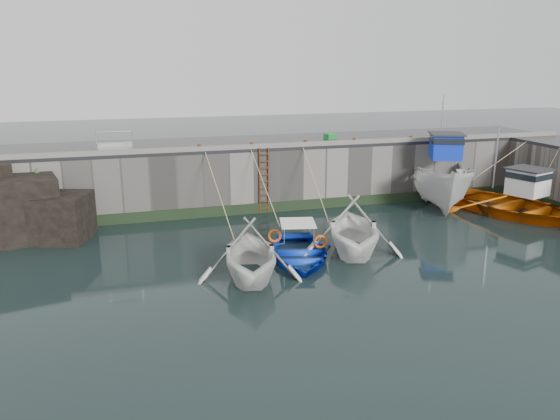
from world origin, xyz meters
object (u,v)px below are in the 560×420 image
object	(u,v)px
boat_near_white	(250,277)
bollard_b	(252,145)
boat_near_blacktrim	(352,252)
bollard_c	(305,143)
bollard_d	(354,141)
ladder	(264,181)
bollard_e	(411,138)
boat_near_blue	(299,258)
boat_far_white	(441,182)
bollard_a	(199,148)
fish_crate	(330,136)
boat_far_orange	(514,205)

from	to	relation	value
boat_near_white	bollard_b	size ratio (longest dim) A/B	15.96
boat_near_blacktrim	bollard_c	world-z (taller)	bollard_c
bollard_b	bollard_d	xyz separation A→B (m)	(5.30, 0.00, 0.00)
boat_near_white	bollard_c	distance (m)	10.02
ladder	bollard_c	size ratio (longest dim) A/B	11.43
bollard_c	bollard_e	size ratio (longest dim) A/B	1.00
boat_near_white	boat_near_blue	bearing A→B (deg)	41.88
boat_far_white	bollard_d	world-z (taller)	boat_far_white
bollard_a	bollard_b	bearing A→B (deg)	0.00
boat_far_white	fish_crate	xyz separation A→B (m)	(-4.93, 3.17, 2.13)
boat_near_blacktrim	bollard_c	distance (m)	7.55
ladder	bollard_d	distance (m)	5.11
boat_far_orange	bollard_c	bearing A→B (deg)	138.52
bollard_a	bollard_d	bearing A→B (deg)	0.00
bollard_b	ladder	bearing A→B (deg)	-33.86
ladder	bollard_a	distance (m)	3.47
bollard_b	bollard_e	size ratio (longest dim) A/B	1.00
boat_far_white	bollard_e	bearing A→B (deg)	157.93
boat_near_blacktrim	boat_far_orange	world-z (taller)	boat_far_orange
boat_near_blacktrim	boat_far_white	world-z (taller)	boat_far_white
boat_near_white	fish_crate	bearing A→B (deg)	66.39
boat_near_white	boat_far_white	distance (m)	13.73
boat_near_white	boat_near_blue	xyz separation A→B (m)	(2.20, 1.33, 0.00)
bollard_c	boat_far_orange	bearing A→B (deg)	-23.25
boat_far_white	bollard_b	size ratio (longest dim) A/B	27.84
boat_near_white	bollard_c	size ratio (longest dim) A/B	15.96
boat_near_blacktrim	bollard_b	size ratio (longest dim) A/B	17.07
bollard_c	boat_near_blacktrim	bearing A→B (deg)	-93.39
ladder	bollard_e	distance (m)	8.19
boat_near_white	boat_far_white	bearing A→B (deg)	41.04
boat_far_orange	bollard_e	world-z (taller)	boat_far_orange
boat_near_blue	bollard_a	bearing A→B (deg)	123.97
bollard_d	ladder	bearing A→B (deg)	-176.00
boat_far_white	bollard_e	size ratio (longest dim) A/B	27.84
ladder	boat_far_orange	bearing A→B (deg)	-17.66
boat_near_blue	fish_crate	bearing A→B (deg)	75.00
boat_near_blue	bollard_c	bearing A→B (deg)	82.20
bollard_d	bollard_a	bearing A→B (deg)	180.00
boat_near_white	bollard_a	xyz separation A→B (m)	(-0.40, 8.15, 3.30)
boat_near_blacktrim	bollard_d	xyz separation A→B (m)	(3.00, 6.78, 3.30)
boat_near_blacktrim	fish_crate	size ratio (longest dim) A/B	8.44
bollard_b	bollard_d	distance (m)	5.30
boat_near_blacktrim	bollard_c	xyz separation A→B (m)	(0.40, 6.78, 3.30)
boat_near_blacktrim	ladder	bearing A→B (deg)	123.36
bollard_a	bollard_e	xyz separation A→B (m)	(11.00, 0.00, 0.00)
boat_near_blacktrim	bollard_b	distance (m)	7.88
fish_crate	bollard_d	distance (m)	2.01
fish_crate	bollard_d	size ratio (longest dim) A/B	2.02
boat_far_white	bollard_a	size ratio (longest dim) A/B	27.84
boat_far_white	boat_far_orange	xyz separation A→B (m)	(2.32, -2.77, -0.72)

